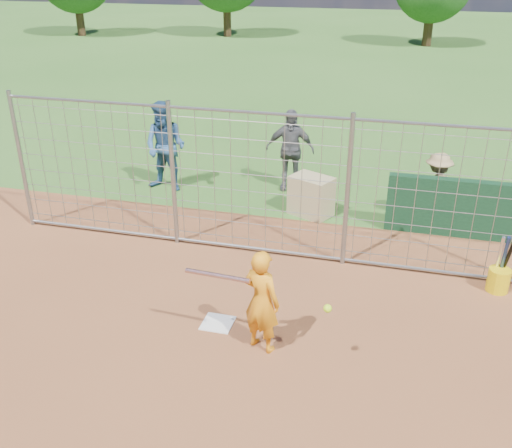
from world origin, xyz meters
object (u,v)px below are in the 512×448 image
(bystander_b, at_px, (290,150))
(equipment_bin, at_px, (311,196))
(bucket_with_bats, at_px, (499,277))
(batter, at_px, (262,301))
(bystander_c, at_px, (436,189))
(bystander_a, at_px, (165,147))

(bystander_b, xyz_separation_m, equipment_bin, (0.71, -1.26, -0.50))
(bystander_b, height_order, bucket_with_bats, bystander_b)
(batter, bearing_deg, bystander_c, -95.08)
(bystander_c, bearing_deg, bystander_a, -34.58)
(bystander_a, distance_m, bucket_with_bats, 7.14)
(bystander_a, relative_size, bystander_b, 1.09)
(bystander_a, bearing_deg, equipment_bin, -3.17)
(batter, height_order, bystander_a, bystander_a)
(bystander_b, distance_m, bystander_c, 3.23)
(batter, bearing_deg, bucket_with_bats, -123.41)
(equipment_bin, xyz_separation_m, bucket_with_bats, (3.31, -2.09, -0.15))
(equipment_bin, bearing_deg, bystander_b, 144.32)
(batter, bearing_deg, bystander_a, -34.53)
(bystander_a, xyz_separation_m, bystander_b, (2.59, 0.73, -0.08))
(bystander_a, distance_m, bystander_b, 2.69)
(bystander_c, relative_size, bucket_with_bats, 1.46)
(bystander_a, relative_size, bystander_c, 1.39)
(bystander_b, xyz_separation_m, bystander_c, (3.06, -1.02, -0.19))
(bystander_b, distance_m, equipment_bin, 1.53)
(bystander_c, xyz_separation_m, bucket_with_bats, (0.95, -2.33, -0.46))
(batter, distance_m, bystander_c, 5.15)
(bystander_a, bearing_deg, bystander_c, 3.00)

